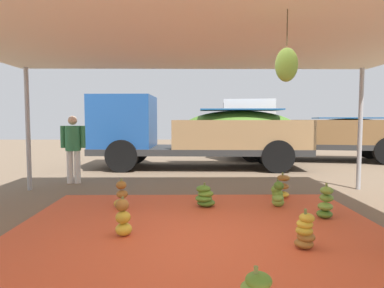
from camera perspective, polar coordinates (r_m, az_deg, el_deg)
The scene contains 13 objects.
ground_plane at distance 7.75m, azimuth 0.55°, elevation -8.00°, with size 40.00×40.00×0.00m, color brown.
tarp_orange at distance 4.86m, azimuth 1.37°, elevation -15.39°, with size 5.53×5.44×0.01m, color #D1512D.
tent_canopy at distance 4.63m, azimuth 1.54°, elevation 18.35°, with size 8.00×7.00×2.85m.
banana_bunch_0 at distance 5.00m, azimuth -11.33°, elevation -11.99°, with size 0.32×0.32×0.55m.
banana_bunch_1 at distance 6.52m, azimuth -11.63°, elevation -8.30°, with size 0.33×0.32×0.54m.
banana_bunch_2 at distance 6.47m, azimuth 2.13°, elevation -8.68°, with size 0.48×0.45×0.45m.
banana_bunch_3 at distance 6.13m, azimuth 21.21°, elevation -9.13°, with size 0.35×0.37×0.58m.
banana_bunch_5 at distance 6.64m, azimuth 13.98°, elevation -8.12°, with size 0.31×0.33×0.51m.
banana_bunch_6 at distance 7.44m, azimuth 14.65°, elevation -6.91°, with size 0.46×0.45×0.52m.
banana_bunch_7 at distance 4.68m, azimuth 18.18°, elevation -13.61°, with size 0.35×0.33×0.50m.
cargo_truck_main at distance 11.49m, azimuth 0.24°, elevation 2.18°, with size 7.10×2.52×2.40m.
cargo_truck_far at distance 14.42m, azimuth 18.13°, elevation 2.14°, with size 7.28×3.51×2.40m.
worker_0 at distance 9.23m, azimuth -19.05°, elevation -0.02°, with size 0.63×0.38×1.71m.
Camera 1 is at (-0.17, -4.58, 1.63)m, focal length 32.28 mm.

